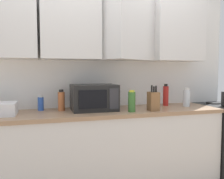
% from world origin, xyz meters
% --- Properties ---
extents(wall_back_with_cabinets, '(3.50, 0.60, 2.60)m').
position_xyz_m(wall_back_with_cabinets, '(-0.00, -0.07, 1.58)').
color(wall_back_with_cabinets, white).
rests_on(wall_back_with_cabinets, ground_plane).
extents(counter_run, '(2.63, 0.63, 0.90)m').
position_xyz_m(counter_run, '(0.00, -0.30, 0.45)').
color(counter_run, silver).
rests_on(counter_run, ground_plane).
extents(microwave, '(0.48, 0.37, 0.28)m').
position_xyz_m(microwave, '(-0.09, -0.26, 1.04)').
color(microwave, black).
rests_on(microwave, counter_run).
extents(knife_block, '(0.10, 0.12, 0.27)m').
position_xyz_m(knife_block, '(0.51, -0.47, 1.00)').
color(knife_block, brown).
rests_on(knife_block, counter_run).
extents(bottle_blue_cleaner, '(0.06, 0.06, 0.17)m').
position_xyz_m(bottle_blue_cleaner, '(-0.65, -0.13, 0.98)').
color(bottle_blue_cleaner, '#2D56B7').
rests_on(bottle_blue_cleaner, counter_run).
extents(bottle_red_sauce, '(0.07, 0.07, 0.27)m').
position_xyz_m(bottle_red_sauce, '(0.83, -0.17, 1.03)').
color(bottle_red_sauce, red).
rests_on(bottle_red_sauce, counter_run).
extents(bottle_green_oil, '(0.08, 0.08, 0.23)m').
position_xyz_m(bottle_green_oil, '(0.26, -0.48, 1.01)').
color(bottle_green_oil, '#386B2D').
rests_on(bottle_green_oil, counter_run).
extents(bottle_clear_tall, '(0.08, 0.08, 0.23)m').
position_xyz_m(bottle_clear_tall, '(1.04, -0.30, 1.01)').
color(bottle_clear_tall, silver).
rests_on(bottle_clear_tall, counter_run).
extents(bottle_spice_jar, '(0.07, 0.07, 0.23)m').
position_xyz_m(bottle_spice_jar, '(-0.44, -0.20, 1.01)').
color(bottle_spice_jar, '#BC6638').
rests_on(bottle_spice_jar, counter_run).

